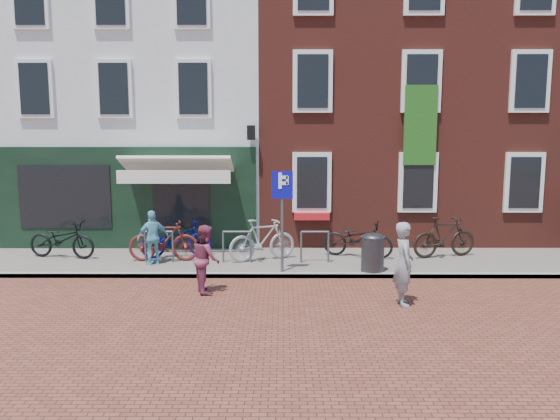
{
  "coord_description": "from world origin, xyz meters",
  "views": [
    {
      "loc": [
        -0.32,
        -13.12,
        3.53
      ],
      "look_at": [
        -0.39,
        1.06,
        1.48
      ],
      "focal_mm": 36.56,
      "sensor_mm": 36.0,
      "label": 1
    }
  ],
  "objects_px": {
    "bicycle_2": "(177,239)",
    "bicycle_3": "(262,240)",
    "woman": "(404,264)",
    "bicycle_5": "(444,237)",
    "cafe_person": "(153,237)",
    "bicycle_1": "(164,240)",
    "bicycle_4": "(358,239)",
    "boy": "(206,259)",
    "bicycle_0": "(62,239)",
    "litter_bin": "(373,250)",
    "parking_sign": "(282,203)"
  },
  "relations": [
    {
      "from": "boy",
      "to": "bicycle_2",
      "type": "distance_m",
      "value": 3.17
    },
    {
      "from": "boy",
      "to": "bicycle_1",
      "type": "xyz_separation_m",
      "value": [
        -1.42,
        2.45,
        -0.09
      ]
    },
    {
      "from": "woman",
      "to": "bicycle_5",
      "type": "distance_m",
      "value": 4.26
    },
    {
      "from": "woman",
      "to": "bicycle_2",
      "type": "xyz_separation_m",
      "value": [
        -5.26,
        3.81,
        -0.25
      ]
    },
    {
      "from": "bicycle_1",
      "to": "bicycle_2",
      "type": "relative_size",
      "value": 0.97
    },
    {
      "from": "cafe_person",
      "to": "bicycle_3",
      "type": "bearing_deg",
      "value": 158.47
    },
    {
      "from": "bicycle_0",
      "to": "litter_bin",
      "type": "bearing_deg",
      "value": -88.65
    },
    {
      "from": "bicycle_2",
      "to": "bicycle_5",
      "type": "bearing_deg",
      "value": -106.12
    },
    {
      "from": "bicycle_0",
      "to": "bicycle_5",
      "type": "distance_m",
      "value": 10.18
    },
    {
      "from": "litter_bin",
      "to": "bicycle_1",
      "type": "height_order",
      "value": "bicycle_1"
    },
    {
      "from": "boy",
      "to": "bicycle_0",
      "type": "distance_m",
      "value": 5.08
    },
    {
      "from": "cafe_person",
      "to": "bicycle_2",
      "type": "height_order",
      "value": "cafe_person"
    },
    {
      "from": "bicycle_5",
      "to": "bicycle_1",
      "type": "bearing_deg",
      "value": 78.15
    },
    {
      "from": "boy",
      "to": "bicycle_5",
      "type": "bearing_deg",
      "value": -80.99
    },
    {
      "from": "bicycle_4",
      "to": "litter_bin",
      "type": "bearing_deg",
      "value": -156.04
    },
    {
      "from": "parking_sign",
      "to": "woman",
      "type": "height_order",
      "value": "parking_sign"
    },
    {
      "from": "woman",
      "to": "cafe_person",
      "type": "xyz_separation_m",
      "value": [
        -5.7,
        3.0,
        -0.05
      ]
    },
    {
      "from": "parking_sign",
      "to": "woman",
      "type": "distance_m",
      "value": 3.43
    },
    {
      "from": "bicycle_1",
      "to": "bicycle_3",
      "type": "height_order",
      "value": "same"
    },
    {
      "from": "litter_bin",
      "to": "bicycle_5",
      "type": "xyz_separation_m",
      "value": [
        2.15,
        1.52,
        0.03
      ]
    },
    {
      "from": "boy",
      "to": "bicycle_0",
      "type": "bearing_deg",
      "value": 38.94
    },
    {
      "from": "bicycle_2",
      "to": "bicycle_4",
      "type": "height_order",
      "value": "same"
    },
    {
      "from": "boy",
      "to": "bicycle_2",
      "type": "height_order",
      "value": "boy"
    },
    {
      "from": "litter_bin",
      "to": "woman",
      "type": "bearing_deg",
      "value": -83.61
    },
    {
      "from": "boy",
      "to": "bicycle_2",
      "type": "relative_size",
      "value": 0.78
    },
    {
      "from": "woman",
      "to": "bicycle_2",
      "type": "distance_m",
      "value": 6.5
    },
    {
      "from": "woman",
      "to": "bicycle_0",
      "type": "relative_size",
      "value": 0.9
    },
    {
      "from": "parking_sign",
      "to": "bicycle_0",
      "type": "xyz_separation_m",
      "value": [
        -5.86,
        1.46,
        -1.17
      ]
    },
    {
      "from": "litter_bin",
      "to": "parking_sign",
      "type": "relative_size",
      "value": 0.41
    },
    {
      "from": "woman",
      "to": "bicycle_5",
      "type": "bearing_deg",
      "value": -28.61
    },
    {
      "from": "bicycle_3",
      "to": "boy",
      "type": "bearing_deg",
      "value": 132.89
    },
    {
      "from": "bicycle_1",
      "to": "bicycle_4",
      "type": "relative_size",
      "value": 0.97
    },
    {
      "from": "litter_bin",
      "to": "cafe_person",
      "type": "xyz_separation_m",
      "value": [
        -5.45,
        0.7,
        0.17
      ]
    },
    {
      "from": "bicycle_0",
      "to": "boy",
      "type": "bearing_deg",
      "value": -112.58
    },
    {
      "from": "parking_sign",
      "to": "bicycle_5",
      "type": "bearing_deg",
      "value": 20.05
    },
    {
      "from": "litter_bin",
      "to": "cafe_person",
      "type": "bearing_deg",
      "value": 172.68
    },
    {
      "from": "parking_sign",
      "to": "bicycle_0",
      "type": "relative_size",
      "value": 1.29
    },
    {
      "from": "bicycle_0",
      "to": "bicycle_1",
      "type": "height_order",
      "value": "bicycle_1"
    },
    {
      "from": "woman",
      "to": "bicycle_5",
      "type": "xyz_separation_m",
      "value": [
        1.89,
        3.82,
        -0.2
      ]
    },
    {
      "from": "bicycle_2",
      "to": "bicycle_3",
      "type": "relative_size",
      "value": 1.03
    },
    {
      "from": "parking_sign",
      "to": "bicycle_2",
      "type": "distance_m",
      "value": 3.44
    },
    {
      "from": "woman",
      "to": "bicycle_1",
      "type": "xyz_separation_m",
      "value": [
        -5.5,
        3.32,
        -0.2
      ]
    },
    {
      "from": "cafe_person",
      "to": "bicycle_5",
      "type": "relative_size",
      "value": 0.76
    },
    {
      "from": "boy",
      "to": "bicycle_1",
      "type": "relative_size",
      "value": 0.81
    },
    {
      "from": "bicycle_3",
      "to": "bicycle_4",
      "type": "height_order",
      "value": "bicycle_3"
    },
    {
      "from": "bicycle_0",
      "to": "bicycle_3",
      "type": "height_order",
      "value": "bicycle_3"
    },
    {
      "from": "parking_sign",
      "to": "bicycle_0",
      "type": "distance_m",
      "value": 6.15
    },
    {
      "from": "parking_sign",
      "to": "bicycle_1",
      "type": "bearing_deg",
      "value": 160.49
    },
    {
      "from": "woman",
      "to": "bicycle_5",
      "type": "height_order",
      "value": "woman"
    },
    {
      "from": "litter_bin",
      "to": "bicycle_2",
      "type": "xyz_separation_m",
      "value": [
        -5.0,
        1.51,
        -0.02
      ]
    }
  ]
}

